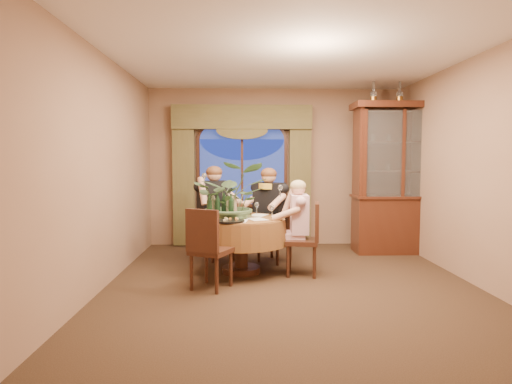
{
  "coord_description": "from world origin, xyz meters",
  "views": [
    {
      "loc": [
        -0.58,
        -5.2,
        1.52
      ],
      "look_at": [
        -0.41,
        0.53,
        1.1
      ],
      "focal_mm": 30.0,
      "sensor_mm": 36.0,
      "label": 1
    }
  ],
  "objects_px": {
    "china_cabinet": "(398,178)",
    "centerpiece_plant": "(232,171)",
    "chair_right": "(302,239)",
    "person_scarf": "(269,214)",
    "chair_back_right": "(275,230)",
    "wine_bottle_0": "(217,206)",
    "wine_bottle_2": "(231,206)",
    "wine_bottle_3": "(229,206)",
    "stoneware_vase": "(232,206)",
    "wine_bottle_4": "(213,205)",
    "person_back": "(214,213)",
    "dining_table": "(241,245)",
    "chair_back": "(219,229)",
    "chair_front_left": "(211,249)",
    "person_pink": "(299,226)",
    "oil_lamp_right": "(426,92)",
    "wine_bottle_1": "(209,207)",
    "olive_bowl": "(246,216)",
    "wine_bottle_5": "(224,205)",
    "oil_lamp_left": "(374,92)",
    "oil_lamp_center": "(400,92)"
  },
  "relations": [
    {
      "from": "chair_right",
      "to": "person_pink",
      "type": "relative_size",
      "value": 0.76
    },
    {
      "from": "wine_bottle_2",
      "to": "wine_bottle_4",
      "type": "relative_size",
      "value": 1.0
    },
    {
      "from": "chair_front_left",
      "to": "person_back",
      "type": "distance_m",
      "value": 1.49
    },
    {
      "from": "olive_bowl",
      "to": "wine_bottle_5",
      "type": "bearing_deg",
      "value": 153.35
    },
    {
      "from": "stoneware_vase",
      "to": "wine_bottle_0",
      "type": "xyz_separation_m",
      "value": [
        -0.19,
        -0.12,
        0.02
      ]
    },
    {
      "from": "chair_right",
      "to": "chair_back",
      "type": "distance_m",
      "value": 1.47
    },
    {
      "from": "stoneware_vase",
      "to": "oil_lamp_right",
      "type": "bearing_deg",
      "value": 19.26
    },
    {
      "from": "oil_lamp_right",
      "to": "chair_right",
      "type": "height_order",
      "value": "oil_lamp_right"
    },
    {
      "from": "person_scarf",
      "to": "wine_bottle_1",
      "type": "distance_m",
      "value": 1.16
    },
    {
      "from": "chair_front_left",
      "to": "wine_bottle_2",
      "type": "bearing_deg",
      "value": 97.89
    },
    {
      "from": "chair_back",
      "to": "centerpiece_plant",
      "type": "bearing_deg",
      "value": 83.53
    },
    {
      "from": "chair_right",
      "to": "olive_bowl",
      "type": "distance_m",
      "value": 0.81
    },
    {
      "from": "chair_right",
      "to": "person_scarf",
      "type": "distance_m",
      "value": 0.93
    },
    {
      "from": "china_cabinet",
      "to": "centerpiece_plant",
      "type": "height_order",
      "value": "china_cabinet"
    },
    {
      "from": "person_back",
      "to": "chair_front_left",
      "type": "bearing_deg",
      "value": 63.34
    },
    {
      "from": "china_cabinet",
      "to": "wine_bottle_3",
      "type": "height_order",
      "value": "china_cabinet"
    },
    {
      "from": "wine_bottle_0",
      "to": "chair_right",
      "type": "bearing_deg",
      "value": -7.76
    },
    {
      "from": "chair_back_right",
      "to": "person_scarf",
      "type": "distance_m",
      "value": 0.25
    },
    {
      "from": "wine_bottle_4",
      "to": "wine_bottle_5",
      "type": "bearing_deg",
      "value": 23.32
    },
    {
      "from": "chair_back",
      "to": "olive_bowl",
      "type": "distance_m",
      "value": 0.94
    },
    {
      "from": "wine_bottle_5",
      "to": "stoneware_vase",
      "type": "bearing_deg",
      "value": -5.17
    },
    {
      "from": "oil_lamp_left",
      "to": "oil_lamp_center",
      "type": "distance_m",
      "value": 0.43
    },
    {
      "from": "wine_bottle_4",
      "to": "person_scarf",
      "type": "bearing_deg",
      "value": 36.74
    },
    {
      "from": "chair_right",
      "to": "wine_bottle_4",
      "type": "xyz_separation_m",
      "value": [
        -1.19,
        0.22,
        0.44
      ]
    },
    {
      "from": "chair_right",
      "to": "person_scarf",
      "type": "bearing_deg",
      "value": 35.24
    },
    {
      "from": "dining_table",
      "to": "stoneware_vase",
      "type": "relative_size",
      "value": 4.35
    },
    {
      "from": "chair_front_left",
      "to": "person_scarf",
      "type": "height_order",
      "value": "person_scarf"
    },
    {
      "from": "wine_bottle_1",
      "to": "wine_bottle_4",
      "type": "distance_m",
      "value": 0.17
    },
    {
      "from": "china_cabinet",
      "to": "person_back",
      "type": "distance_m",
      "value": 3.07
    },
    {
      "from": "china_cabinet",
      "to": "person_back",
      "type": "relative_size",
      "value": 1.7
    },
    {
      "from": "chair_back_right",
      "to": "wine_bottle_0",
      "type": "bearing_deg",
      "value": 75.53
    },
    {
      "from": "china_cabinet",
      "to": "person_scarf",
      "type": "height_order",
      "value": "china_cabinet"
    },
    {
      "from": "stoneware_vase",
      "to": "person_back",
      "type": "bearing_deg",
      "value": 115.34
    },
    {
      "from": "chair_back_right",
      "to": "stoneware_vase",
      "type": "bearing_deg",
      "value": 77.02
    },
    {
      "from": "stoneware_vase",
      "to": "wine_bottle_4",
      "type": "relative_size",
      "value": 0.88
    },
    {
      "from": "dining_table",
      "to": "chair_right",
      "type": "bearing_deg",
      "value": -10.16
    },
    {
      "from": "chair_front_left",
      "to": "chair_back",
      "type": "bearing_deg",
      "value": 115.87
    },
    {
      "from": "dining_table",
      "to": "wine_bottle_1",
      "type": "bearing_deg",
      "value": -167.17
    },
    {
      "from": "wine_bottle_0",
      "to": "wine_bottle_1",
      "type": "relative_size",
      "value": 1.0
    },
    {
      "from": "china_cabinet",
      "to": "chair_front_left",
      "type": "height_order",
      "value": "china_cabinet"
    },
    {
      "from": "chair_back_right",
      "to": "wine_bottle_1",
      "type": "distance_m",
      "value": 1.24
    },
    {
      "from": "chair_right",
      "to": "wine_bottle_2",
      "type": "xyz_separation_m",
      "value": [
        -0.94,
        0.08,
        0.44
      ]
    },
    {
      "from": "oil_lamp_right",
      "to": "person_scarf",
      "type": "xyz_separation_m",
      "value": [
        -2.58,
        -0.54,
        -1.92
      ]
    },
    {
      "from": "chair_back",
      "to": "person_back",
      "type": "xyz_separation_m",
      "value": [
        -0.08,
        -0.03,
        0.24
      ]
    },
    {
      "from": "person_pink",
      "to": "centerpiece_plant",
      "type": "height_order",
      "value": "centerpiece_plant"
    },
    {
      "from": "olive_bowl",
      "to": "wine_bottle_3",
      "type": "relative_size",
      "value": 0.52
    },
    {
      "from": "person_scarf",
      "to": "chair_front_left",
      "type": "bearing_deg",
      "value": 92.83
    },
    {
      "from": "stoneware_vase",
      "to": "wine_bottle_4",
      "type": "height_order",
      "value": "wine_bottle_4"
    },
    {
      "from": "chair_right",
      "to": "wine_bottle_2",
      "type": "distance_m",
      "value": 1.04
    },
    {
      "from": "stoneware_vase",
      "to": "wine_bottle_3",
      "type": "distance_m",
      "value": 0.11
    }
  ]
}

